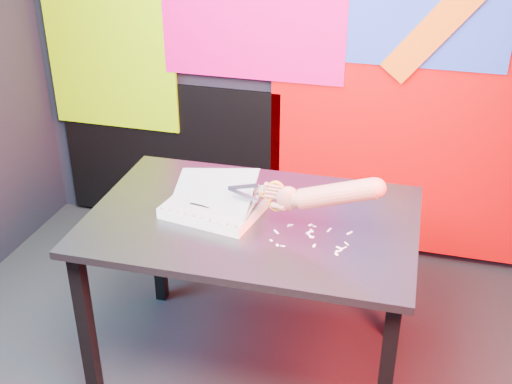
% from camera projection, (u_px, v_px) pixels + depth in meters
% --- Properties ---
extents(room, '(3.01, 3.01, 2.71)m').
position_uv_depth(room, '(198.00, 103.00, 1.83)').
color(room, black).
rests_on(room, ground).
extents(backdrop, '(2.88, 0.05, 2.08)m').
position_uv_depth(backdrop, '(312.00, 82.00, 3.24)').
color(backdrop, '#C40205').
rests_on(backdrop, ground).
extents(work_table, '(1.26, 0.85, 0.75)m').
position_uv_depth(work_table, '(252.00, 236.00, 2.49)').
color(work_table, black).
rests_on(work_table, ground).
extents(printout_stack, '(0.39, 0.31, 0.18)m').
position_uv_depth(printout_stack, '(213.00, 208.00, 2.47)').
color(printout_stack, white).
rests_on(printout_stack, work_table).
extents(scissors, '(0.22, 0.03, 0.12)m').
position_uv_depth(scissors, '(272.00, 196.00, 2.31)').
color(scissors, '#ADAED6').
rests_on(scissors, printout_stack).
extents(hand_forearm, '(0.42, 0.10, 0.18)m').
position_uv_depth(hand_forearm, '(329.00, 194.00, 2.23)').
color(hand_forearm, '#BA7062').
rests_on(hand_forearm, work_table).
extents(paper_clippings, '(0.28, 0.19, 0.00)m').
position_uv_depth(paper_clippings, '(316.00, 237.00, 2.32)').
color(paper_clippings, white).
rests_on(paper_clippings, work_table).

